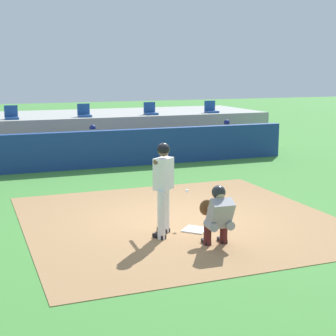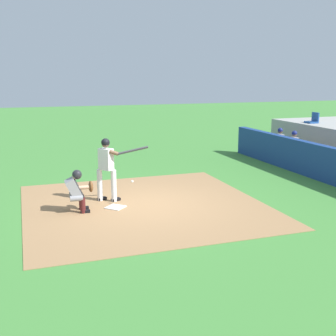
{
  "view_description": "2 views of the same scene",
  "coord_description": "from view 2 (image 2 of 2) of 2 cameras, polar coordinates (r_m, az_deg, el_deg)",
  "views": [
    {
      "loc": [
        -4.07,
        -9.9,
        3.16
      ],
      "look_at": [
        0.0,
        0.7,
        1.0
      ],
      "focal_mm": 56.05,
      "sensor_mm": 36.0,
      "label": 1
    },
    {
      "loc": [
        10.94,
        -3.05,
        3.5
      ],
      "look_at": [
        0.0,
        0.7,
        1.0
      ],
      "focal_mm": 45.91,
      "sensor_mm": 36.0,
      "label": 2
    }
  ],
  "objects": [
    {
      "name": "ground_plane",
      "position": [
        11.89,
        -3.21,
        -4.95
      ],
      "size": [
        80.0,
        80.0,
        0.0
      ],
      "primitive_type": "plane",
      "color": "#428438"
    },
    {
      "name": "dirt_infield",
      "position": [
        11.88,
        -3.21,
        -4.92
      ],
      "size": [
        6.4,
        6.4,
        0.01
      ],
      "primitive_type": "cube",
      "color": "#9E754C",
      "rests_on": "ground"
    },
    {
      "name": "home_plate",
      "position": [
        11.7,
        -6.99,
        -5.18
      ],
      "size": [
        0.62,
        0.62,
        0.02
      ],
      "primitive_type": "cube",
      "rotation": [
        0.0,
        0.0,
        0.79
      ],
      "color": "white",
      "rests_on": "dirt_infield"
    },
    {
      "name": "batter_at_plate",
      "position": [
        12.09,
        -8.07,
        0.31
      ],
      "size": [
        0.66,
        1.39,
        1.8
      ],
      "color": "silver",
      "rests_on": "ground"
    },
    {
      "name": "catcher_crouched",
      "position": [
        11.39,
        -11.87,
        -2.78
      ],
      "size": [
        0.49,
        1.82,
        1.13
      ],
      "color": "gray",
      "rests_on": "ground"
    },
    {
      "name": "dugout_player_0",
      "position": [
        19.12,
        14.29,
        3.32
      ],
      "size": [
        0.49,
        0.7,
        1.3
      ],
      "color": "#939399",
      "rests_on": "ground"
    },
    {
      "name": "dugout_player_1",
      "position": [
        18.29,
        16.02,
        2.83
      ],
      "size": [
        0.49,
        0.7,
        1.3
      ],
      "color": "#939399",
      "rests_on": "ground"
    },
    {
      "name": "stadium_seat_0",
      "position": [
        20.47,
        18.68,
        6.05
      ],
      "size": [
        0.46,
        0.46,
        0.48
      ],
      "color": "#1E478C",
      "rests_on": "stands_platform"
    }
  ]
}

